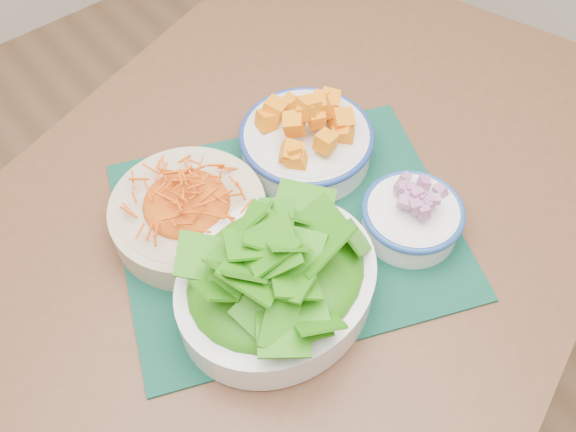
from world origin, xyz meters
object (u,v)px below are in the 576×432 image
(lettuce_bowl, at_px, (277,275))
(placemat, at_px, (288,229))
(squash_bowl, at_px, (307,134))
(table, at_px, (282,254))
(carrot_bowl, at_px, (188,209))
(onion_bowl, at_px, (412,214))

(lettuce_bowl, bearing_deg, placemat, 38.25)
(squash_bowl, distance_m, lettuce_bowl, 0.27)
(table, relative_size, carrot_bowl, 6.18)
(squash_bowl, bearing_deg, placemat, -140.30)
(carrot_bowl, bearing_deg, onion_bowl, -39.87)
(placemat, relative_size, squash_bowl, 1.84)
(placemat, xyz_separation_m, squash_bowl, (0.11, 0.09, 0.05))
(squash_bowl, distance_m, onion_bowl, 0.21)
(placemat, bearing_deg, squash_bowl, 61.98)
(placemat, bearing_deg, table, 105.69)
(table, distance_m, lettuce_bowl, 0.21)
(carrot_bowl, height_order, lettuce_bowl, lettuce_bowl)
(squash_bowl, bearing_deg, onion_bowl, -82.99)
(lettuce_bowl, bearing_deg, carrot_bowl, 91.97)
(placemat, bearing_deg, lettuce_bowl, -113.71)
(placemat, height_order, onion_bowl, onion_bowl)
(carrot_bowl, relative_size, onion_bowl, 1.58)
(squash_bowl, xyz_separation_m, lettuce_bowl, (-0.20, -0.18, 0.01))
(lettuce_bowl, distance_m, onion_bowl, 0.23)
(lettuce_bowl, bearing_deg, squash_bowl, 35.87)
(squash_bowl, xyz_separation_m, onion_bowl, (0.03, -0.21, -0.01))
(table, xyz_separation_m, squash_bowl, (0.11, 0.08, 0.14))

